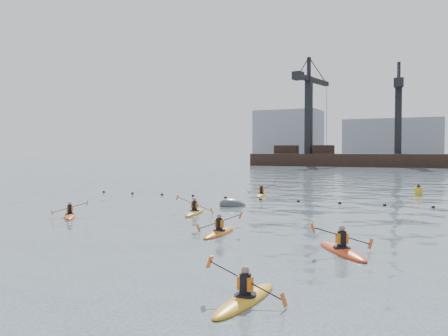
# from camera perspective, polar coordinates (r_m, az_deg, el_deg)

# --- Properties ---
(ground) EXTENTS (400.00, 400.00, 0.00)m
(ground) POSITION_cam_1_polar(r_m,az_deg,el_deg) (15.91, -18.67, -11.43)
(ground) COLOR #34434C
(ground) RESTS_ON ground
(float_line) EXTENTS (33.24, 0.73, 0.24)m
(float_line) POSITION_cam_1_polar(r_m,az_deg,el_deg) (35.69, 6.72, -3.87)
(float_line) COLOR black
(float_line) RESTS_ON ground
(barge_pier) EXTENTS (72.00, 19.30, 29.50)m
(barge_pier) POSITION_cam_1_polar(r_m,az_deg,el_deg) (121.63, 20.07, 1.04)
(barge_pier) COLOR black
(barge_pier) RESTS_ON ground
(skyline) EXTENTS (141.00, 28.00, 22.00)m
(skyline) POSITION_cam_1_polar(r_m,az_deg,el_deg) (161.72, 22.26, 3.83)
(skyline) COLOR gray
(skyline) RESTS_ON ground
(kayaker_0) EXTENTS (2.20, 3.22, 1.19)m
(kayaker_0) POSITION_cam_1_polar(r_m,az_deg,el_deg) (21.21, -0.58, -7.69)
(kayaker_0) COLOR #C56412
(kayaker_0) RESTS_ON ground
(kayaker_1) EXTENTS (2.16, 3.16, 1.16)m
(kayaker_1) POSITION_cam_1_polar(r_m,az_deg,el_deg) (11.98, 2.57, -15.36)
(kayaker_1) COLOR orange
(kayaker_1) RESTS_ON ground
(kayaker_2) EXTENTS (2.38, 2.65, 1.02)m
(kayaker_2) POSITION_cam_1_polar(r_m,az_deg,el_deg) (28.12, -18.05, -5.41)
(kayaker_2) COLOR #CF4713
(kayaker_2) RESTS_ON ground
(kayaker_3) EXTENTS (2.25, 3.37, 1.24)m
(kayaker_3) POSITION_cam_1_polar(r_m,az_deg,el_deg) (28.16, -3.57, -5.28)
(kayaker_3) COLOR #BF8C16
(kayaker_3) RESTS_ON ground
(kayaker_4) EXTENTS (2.70, 3.27, 1.27)m
(kayaker_4) POSITION_cam_1_polar(r_m,az_deg,el_deg) (17.93, 13.99, -9.51)
(kayaker_4) COLOR red
(kayaker_4) RESTS_ON ground
(kayaker_5) EXTENTS (2.33, 3.51, 1.22)m
(kayaker_5) POSITION_cam_1_polar(r_m,az_deg,el_deg) (39.47, 4.53, -3.19)
(kayaker_5) COLOR orange
(kayaker_5) RESTS_ON ground
(mooring_buoy) EXTENTS (2.33, 2.25, 1.35)m
(mooring_buoy) POSITION_cam_1_polar(r_m,az_deg,el_deg) (31.92, 1.10, -4.60)
(mooring_buoy) COLOR #3E4043
(mooring_buoy) RESTS_ON ground
(nav_buoy) EXTENTS (0.63, 0.63, 1.14)m
(nav_buoy) POSITION_cam_1_polar(r_m,az_deg,el_deg) (42.63, 22.34, -2.62)
(nav_buoy) COLOR #B99312
(nav_buoy) RESTS_ON ground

